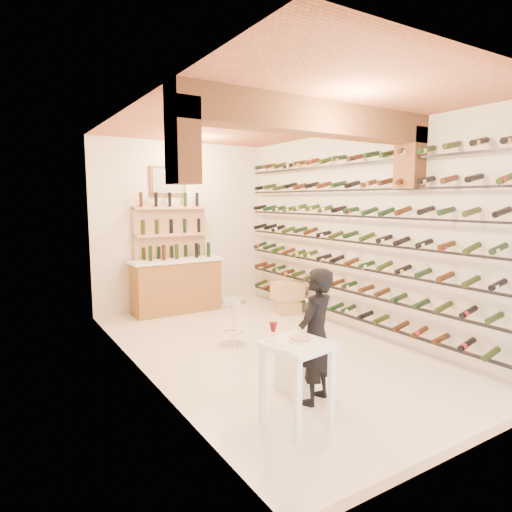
{
  "coord_description": "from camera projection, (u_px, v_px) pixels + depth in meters",
  "views": [
    {
      "loc": [
        -3.29,
        -5.0,
        2.1
      ],
      "look_at": [
        0.0,
        0.3,
        1.3
      ],
      "focal_mm": 30.71,
      "sensor_mm": 36.0,
      "label": 1
    }
  ],
  "objects": [
    {
      "name": "wine_rack",
      "position": [
        350.0,
        236.0,
        6.8
      ],
      "size": [
        0.32,
        5.7,
        2.56
      ],
      "color": "black",
      "rests_on": "ground"
    },
    {
      "name": "crate_upper",
      "position": [
        288.0,
        291.0,
        8.09
      ],
      "size": [
        0.62,
        0.49,
        0.32
      ],
      "primitive_type": "cube",
      "rotation": [
        0.0,
        0.0,
        -0.22
      ],
      "color": "tan",
      "rests_on": "crate_lower"
    },
    {
      "name": "room_shell",
      "position": [
        279.0,
        188.0,
        5.69
      ],
      "size": [
        3.52,
        6.02,
        3.21
      ],
      "color": "beige",
      "rests_on": "ground"
    },
    {
      "name": "tasting_table",
      "position": [
        297.0,
        357.0,
        4.03
      ],
      "size": [
        0.64,
        0.64,
        0.98
      ],
      "rotation": [
        0.0,
        0.0,
        0.16
      ],
      "color": "white",
      "rests_on": "ground"
    },
    {
      "name": "back_counter",
      "position": [
        177.0,
        284.0,
        8.2
      ],
      "size": [
        1.7,
        0.62,
        1.29
      ],
      "color": "#96632E",
      "rests_on": "ground"
    },
    {
      "name": "ground",
      "position": [
        267.0,
        349.0,
        6.2
      ],
      "size": [
        6.0,
        6.0,
        0.0
      ],
      "primitive_type": "plane",
      "color": "silver",
      "rests_on": "ground"
    },
    {
      "name": "person",
      "position": [
        316.0,
        336.0,
        4.51
      ],
      "size": [
        0.61,
        0.52,
        1.42
      ],
      "primitive_type": "imported",
      "rotation": [
        0.0,
        0.0,
        3.57
      ],
      "color": "black",
      "rests_on": "ground"
    },
    {
      "name": "crate_lower",
      "position": [
        287.0,
        306.0,
        8.13
      ],
      "size": [
        0.49,
        0.38,
        0.27
      ],
      "primitive_type": "cube",
      "rotation": [
        0.0,
        0.0,
        -0.16
      ],
      "color": "tan",
      "rests_on": "ground"
    },
    {
      "name": "chrome_barstool",
      "position": [
        234.0,
        318.0,
        6.31
      ],
      "size": [
        0.36,
        0.36,
        0.7
      ],
      "rotation": [
        0.0,
        0.0,
        -0.2
      ],
      "color": "silver",
      "rests_on": "ground"
    },
    {
      "name": "white_stool",
      "position": [
        296.0,
        369.0,
        4.9
      ],
      "size": [
        0.43,
        0.43,
        0.43
      ],
      "primitive_type": "cube",
      "rotation": [
        0.0,
        0.0,
        0.28
      ],
      "color": "white",
      "rests_on": "ground"
    },
    {
      "name": "back_shelving",
      "position": [
        171.0,
        249.0,
        8.33
      ],
      "size": [
        1.4,
        0.31,
        2.73
      ],
      "color": "tan",
      "rests_on": "ground"
    }
  ]
}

